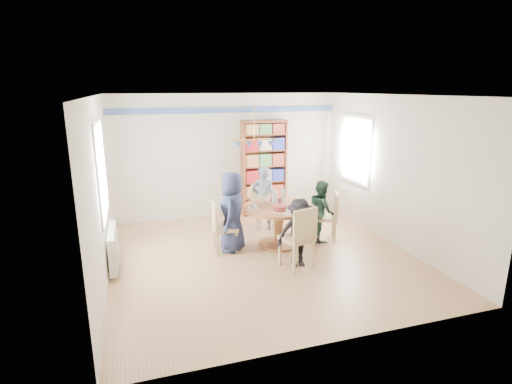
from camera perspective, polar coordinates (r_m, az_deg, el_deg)
name	(u,v)px	position (r m, az deg, el deg)	size (l,w,h in m)	color
ground	(263,257)	(6.95, 1.00, -9.22)	(5.00, 5.00, 0.00)	tan
room_shell	(234,155)	(7.21, -3.10, 5.35)	(5.00, 5.00, 5.00)	white
radiator	(113,247)	(6.80, -19.74, -7.47)	(0.12, 1.00, 0.60)	silver
dining_table	(279,216)	(7.25, 3.28, -3.49)	(1.30, 1.30, 0.75)	brown
chair_left	(221,225)	(6.98, -5.06, -4.69)	(0.42, 0.42, 0.92)	tan
chair_right	(330,214)	(7.65, 10.52, -3.15)	(0.52, 0.52, 0.91)	tan
chair_far	(262,203)	(8.23, 0.87, -1.63)	(0.44, 0.44, 0.91)	tan
chair_near	(300,235)	(6.34, 6.31, -6.17)	(0.56, 0.56, 1.03)	tan
person_left	(232,212)	(6.98, -3.42, -2.87)	(0.69, 0.45, 1.42)	#1C233E
person_right	(321,211)	(7.59, 9.34, -2.64)	(0.56, 0.44, 1.16)	#183023
person_far	(263,198)	(8.02, 1.04, -0.90)	(0.48, 0.32, 1.32)	gray
person_near	(299,233)	(6.44, 6.13, -5.83)	(0.73, 0.42, 1.13)	black
bookshelf	(264,169)	(9.00, 1.12, 3.34)	(1.01, 0.30, 2.12)	brown
tableware	(277,202)	(7.18, 3.05, -1.48)	(1.15, 1.15, 0.30)	white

